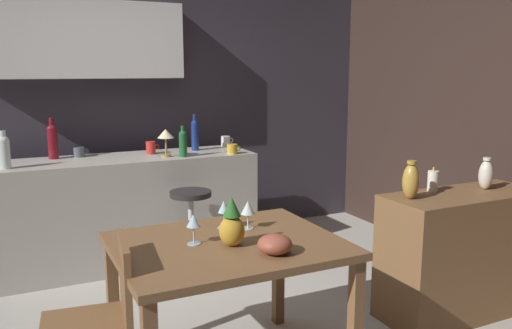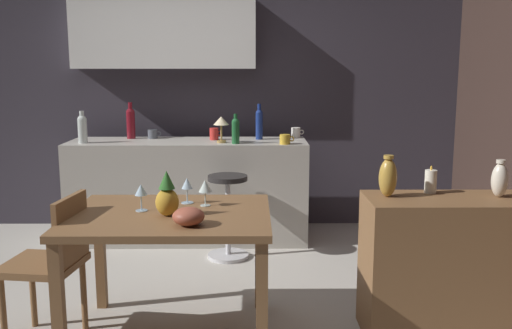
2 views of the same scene
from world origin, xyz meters
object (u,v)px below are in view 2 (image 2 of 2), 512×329
Objects in this scene: vase_ceramic_ivory at (500,180)px; counter_lamp at (221,123)px; fruit_bowl at (188,216)px; cup_mustard at (285,139)px; chair_near_window at (53,260)px; wine_bottle_clear at (82,127)px; wine_glass_left at (141,191)px; bar_stool at (228,214)px; pillar_candle_tall at (431,181)px; cup_white at (296,133)px; wine_glass_right at (205,187)px; vase_brass at (388,177)px; sideboard_cabinet at (460,267)px; dining_table at (170,229)px; wine_glass_center at (187,185)px; pineapple_centerpiece at (167,197)px; wine_bottle_cobalt at (259,123)px; wine_bottle_green at (236,129)px; cup_red at (214,134)px; cup_slate at (153,134)px; wine_bottle_ruby at (131,122)px.

counter_lamp is at bearing 133.82° from vase_ceramic_ivory.
fruit_bowl is 2.03m from cup_mustard.
wine_bottle_clear is (-0.34, 1.82, 0.55)m from chair_near_window.
wine_glass_left reaches higher than chair_near_window.
wine_glass_left is (-0.43, -1.33, 0.49)m from bar_stool.
pillar_candle_tall is (1.37, 0.40, 0.10)m from fruit_bowl.
bar_stool is 5.76× the size of cup_white.
vase_brass is at bearing -6.20° from wine_glass_right.
wine_bottle_clear is 1.22× the size of counter_lamp.
chair_near_window is 3.56× the size of vase_brass.
chair_near_window reaches higher than sideboard_cabinet.
vase_brass reaches higher than dining_table.
wine_bottle_clear is at bearing 124.84° from wine_glass_center.
bar_stool is 2.16m from vase_ceramic_ivory.
sideboard_cabinet is 1.72m from pineapple_centerpiece.
wine_bottle_cobalt is 1.49× the size of vase_ceramic_ivory.
wine_bottle_clear reaches higher than sideboard_cabinet.
wine_glass_center is (0.07, 0.23, 0.21)m from dining_table.
vase_ceramic_ivory is (1.54, -1.68, -0.10)m from wine_bottle_green.
cup_red is at bearing 154.31° from cup_mustard.
pineapple_centerpiece is 1.89m from cup_mustard.
wine_glass_left is 0.68× the size of counter_lamp.
cup_mustard is at bearing 124.42° from vase_ceramic_ivory.
fruit_bowl is 2.23m from cup_red.
cup_red reaches higher than chair_near_window.
cup_slate is (-2.11, 2.06, 0.53)m from sideboard_cabinet.
wine_glass_left is (-1.83, 0.03, 0.45)m from sideboard_cabinet.
wine_glass_right is at bearing -30.44° from wine_glass_center.
wine_bottle_clear is at bearing -179.50° from counter_lamp.
cup_white is 0.77m from counter_lamp.
vase_brass is at bearing -8.85° from wine_glass_center.
chair_near_window is 3.96× the size of vase_ceramic_ivory.
vase_ceramic_ivory is (1.74, -1.93, -0.03)m from cup_red.
cup_red is at bearing 86.42° from pineapple_centerpiece.
wine_bottle_clear is at bearing 115.70° from wine_glass_left.
cup_red is (0.77, -0.10, -0.10)m from wine_bottle_ruby.
wine_bottle_clear reaches higher than cup_mustard.
dining_table is 0.21m from pineapple_centerpiece.
counter_lamp is at bearing 129.75° from sideboard_cabinet.
wine_glass_left is 2.05m from cup_slate.
wine_bottle_green is at bearing 79.23° from dining_table.
wine_bottle_green reaches higher than pineapple_centerpiece.
dining_table is 7.25× the size of wine_glass_left.
dining_table is 1.33× the size of chair_near_window.
dining_table is 1.99m from cup_red.
pillar_candle_tall reaches higher than sideboard_cabinet.
fruit_bowl is 1.76m from vase_ceramic_ivory.
cup_mustard reaches higher than wine_glass_center.
wine_bottle_ruby is at bearing 138.28° from sideboard_cabinet.
wine_bottle_cobalt is at bearing 54.90° from wine_bottle_green.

